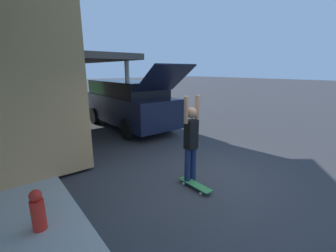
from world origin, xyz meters
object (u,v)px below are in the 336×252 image
object	(u,v)px
suv_parked	(127,103)
skateboard	(195,185)
fire_hydrant	(38,211)
skateboarder	(191,140)
car_down_street	(52,90)

from	to	relation	value
suv_parked	skateboard	bearing A→B (deg)	-104.97
fire_hydrant	skateboarder	bearing A→B (deg)	-5.14
car_down_street	skateboard	world-z (taller)	car_down_street
suv_parked	fire_hydrant	xyz separation A→B (m)	(-4.34, -5.10, -0.67)
car_down_street	suv_parked	bearing A→B (deg)	-89.08
fire_hydrant	suv_parked	bearing A→B (deg)	49.60
car_down_street	fire_hydrant	world-z (taller)	car_down_street
car_down_street	skateboard	xyz separation A→B (m)	(-1.28, -18.67, -0.63)
suv_parked	skateboard	xyz separation A→B (m)	(-1.49, -5.59, -1.00)
car_down_street	fire_hydrant	xyz separation A→B (m)	(-4.13, -18.18, -0.29)
skateboarder	fire_hydrant	xyz separation A→B (m)	(-2.92, 0.26, -0.59)
suv_parked	fire_hydrant	size ratio (longest dim) A/B	8.89
car_down_street	skateboard	distance (m)	18.73
suv_parked	skateboarder	xyz separation A→B (m)	(-1.42, -5.36, -0.07)
skateboarder	suv_parked	bearing A→B (deg)	75.16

